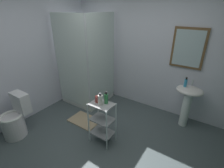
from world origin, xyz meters
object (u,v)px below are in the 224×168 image
Objects in this scene: shower_stall at (88,84)px; pedestal_sink at (188,99)px; storage_cart at (102,120)px; body_wash_bottle_green at (106,98)px; rinse_cup at (98,99)px; bath_mat at (84,120)px; toilet at (15,119)px; lotion_bottle_white at (100,100)px; hand_soap_bottle at (186,83)px.

pedestal_sink is at bearing 9.09° from shower_stall.
pedestal_sink is at bearing 49.32° from storage_cart.
body_wash_bottle_green reaches higher than rinse_cup.
body_wash_bottle_green is (-1.00, -1.16, 0.25)m from pedestal_sink.
bath_mat is at bearing -149.61° from pedestal_sink.
shower_stall is 1.34m from rinse_cup.
lotion_bottle_white reaches higher than toilet.
body_wash_bottle_green is 0.09m from lotion_bottle_white.
hand_soap_bottle is 0.29× the size of bath_mat.
hand_soap_bottle is at bearing 51.45° from body_wash_bottle_green.
hand_soap_bottle is 0.88× the size of body_wash_bottle_green.
storage_cart is at bearing -128.60° from hand_soap_bottle.
toilet is 3.91× the size of lotion_bottle_white.
hand_soap_bottle reaches higher than lotion_bottle_white.
storage_cart is 0.39m from lotion_bottle_white.
lotion_bottle_white is (-0.05, -0.08, -0.00)m from body_wash_bottle_green.
lotion_bottle_white is 0.10m from rinse_cup.
body_wash_bottle_green reaches higher than pedestal_sink.
lotion_bottle_white is at bearing -104.94° from storage_cart.
hand_soap_bottle reaches higher than rinse_cup.
shower_stall is at bearing 123.71° from bath_mat.
body_wash_bottle_green is (-0.91, -1.14, -0.06)m from hand_soap_bottle.
lotion_bottle_white is at bearing -130.33° from pedestal_sink.
storage_cart is at bearing 75.06° from lotion_bottle_white.
bath_mat is (-0.63, 0.23, -0.43)m from storage_cart.
shower_stall is 19.86× the size of rinse_cup.
storage_cart is at bearing -39.55° from shower_stall.
hand_soap_bottle reaches higher than bath_mat.
body_wash_bottle_green is at bearing -36.51° from shower_stall.
storage_cart is 0.36m from rinse_cup.
lotion_bottle_white is (-0.01, -0.02, 0.39)m from storage_cart.
toilet reaches higher than storage_cart.
lotion_bottle_white is at bearing -24.43° from rinse_cup.
lotion_bottle_white is (-0.96, -1.22, -0.06)m from hand_soap_bottle.
hand_soap_bottle is 1.46m from body_wash_bottle_green.
shower_stall reaches higher than body_wash_bottle_green.
lotion_bottle_white is 1.93× the size of rinse_cup.
pedestal_sink is at bearing 12.83° from hand_soap_bottle.
body_wash_bottle_green is 2.00× the size of rinse_cup.
storage_cart is 0.40m from body_wash_bottle_green.
pedestal_sink is 1.64m from lotion_bottle_white.
rinse_cup is (0.98, -0.86, 0.33)m from shower_stall.
bath_mat is (-0.54, 0.22, -0.78)m from rinse_cup.
storage_cart is 3.67× the size of body_wash_bottle_green.
bath_mat is (-0.68, 0.18, -0.82)m from body_wash_bottle_green.
rinse_cup is (-1.13, -1.20, 0.21)m from pedestal_sink.
pedestal_sink is 1.07× the size of toilet.
storage_cart is at bearing -20.15° from bath_mat.
body_wash_bottle_green is 0.15m from rinse_cup.
shower_stall reaches higher than hand_soap_bottle.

